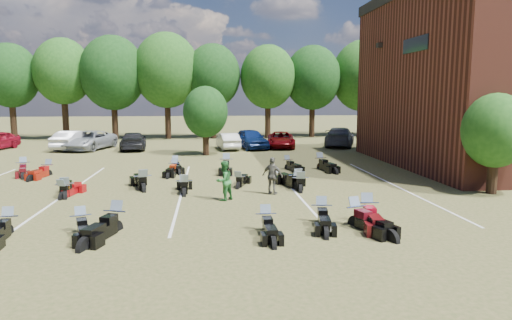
{
  "coord_description": "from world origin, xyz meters",
  "views": [
    {
      "loc": [
        -1.76,
        -17.41,
        4.24
      ],
      "look_at": [
        0.45,
        4.0,
        1.2
      ],
      "focal_mm": 32.0,
      "sensor_mm": 36.0,
      "label": 1
    }
  ],
  "objects": [
    {
      "name": "motorcycle_15",
      "position": [
        -10.37,
        7.63,
        0.0
      ],
      "size": [
        1.15,
        2.3,
        1.23
      ],
      "primitive_type": null,
      "rotation": [
        0.0,
        0.0,
        -0.21
      ],
      "color": "maroon",
      "rests_on": "ground"
    },
    {
      "name": "motorcycle_19",
      "position": [
        2.76,
        8.46,
        0.0
      ],
      "size": [
        1.24,
        2.14,
        1.14
      ],
      "primitive_type": null,
      "rotation": [
        0.0,
        0.0,
        0.31
      ],
      "color": "black",
      "rests_on": "ground"
    },
    {
      "name": "motorcycle_12",
      "position": [
        2.17,
        2.71,
        0.0
      ],
      "size": [
        1.42,
        2.56,
        1.36
      ],
      "primitive_type": null,
      "rotation": [
        0.0,
        0.0,
        3.42
      ],
      "color": "black",
      "rests_on": "ground"
    },
    {
      "name": "car_2",
      "position": [
        -11.21,
        19.65,
        0.75
      ],
      "size": [
        3.86,
        5.84,
        1.49
      ],
      "primitive_type": "imported",
      "rotation": [
        0.0,
        0.0,
        -0.28
      ],
      "color": "gray",
      "rests_on": "ground"
    },
    {
      "name": "motorcycle_17",
      "position": [
        -3.7,
        7.61,
        0.0
      ],
      "size": [
        0.95,
        2.14,
        1.15
      ],
      "primitive_type": null,
      "rotation": [
        0.0,
        0.0,
        -0.14
      ],
      "color": "black",
      "rests_on": "ground"
    },
    {
      "name": "motorcycle_18",
      "position": [
        -0.82,
        8.23,
        0.0
      ],
      "size": [
        0.95,
        2.51,
        1.38
      ],
      "primitive_type": null,
      "rotation": [
        0.0,
        0.0,
        -0.07
      ],
      "color": "black",
      "rests_on": "ground"
    },
    {
      "name": "person_green",
      "position": [
        -1.19,
        0.86,
        0.81
      ],
      "size": [
        1.0,
        0.99,
        1.62
      ],
      "primitive_type": "imported",
      "rotation": [
        0.0,
        0.0,
        3.89
      ],
      "color": "#2A7030",
      "rests_on": "ground"
    },
    {
      "name": "young_tree_midfield",
      "position": [
        -2.0,
        15.5,
        3.09
      ],
      "size": [
        3.2,
        3.2,
        4.7
      ],
      "color": "black",
      "rests_on": "ground"
    },
    {
      "name": "motorcycle_20",
      "position": [
        4.67,
        8.31,
        0.0
      ],
      "size": [
        1.28,
        2.52,
        1.34
      ],
      "primitive_type": null,
      "rotation": [
        0.0,
        0.0,
        0.22
      ],
      "color": "black",
      "rests_on": "ground"
    },
    {
      "name": "ground",
      "position": [
        0.0,
        0.0,
        0.0
      ],
      "size": [
        160.0,
        160.0,
        0.0
      ],
      "primitive_type": "plane",
      "color": "brown",
      "rests_on": "ground"
    },
    {
      "name": "motorcycle_4",
      "position": [
        1.95,
        -2.83,
        0.0
      ],
      "size": [
        1.04,
        2.3,
        1.24
      ],
      "primitive_type": null,
      "rotation": [
        0.0,
        0.0,
        -0.16
      ],
      "color": "black",
      "rests_on": "ground"
    },
    {
      "name": "motorcycle_2",
      "position": [
        -4.73,
        -3.14,
        0.0
      ],
      "size": [
        1.48,
        2.55,
        1.35
      ],
      "primitive_type": null,
      "rotation": [
        0.0,
        0.0,
        -0.31
      ],
      "color": "black",
      "rests_on": "ground"
    },
    {
      "name": "motorcycle_9",
      "position": [
        -2.86,
        1.94,
        0.0
      ],
      "size": [
        0.83,
        2.34,
        1.29
      ],
      "primitive_type": null,
      "rotation": [
        0.0,
        0.0,
        3.18
      ],
      "color": "black",
      "rests_on": "ground"
    },
    {
      "name": "young_tree_near_building",
      "position": [
        10.5,
        1.0,
        2.75
      ],
      "size": [
        2.8,
        2.8,
        4.16
      ],
      "color": "black",
      "rests_on": "ground"
    },
    {
      "name": "motorcycle_8",
      "position": [
        -7.75,
        1.89,
        0.0
      ],
      "size": [
        1.18,
        2.38,
        1.27
      ],
      "primitive_type": null,
      "rotation": [
        0.0,
        0.0,
        3.35
      ],
      "color": "black",
      "rests_on": "ground"
    },
    {
      "name": "motorcycle_1",
      "position": [
        -5.77,
        -3.18,
        0.0
      ],
      "size": [
        1.31,
        2.16,
        1.15
      ],
      "primitive_type": null,
      "rotation": [
        0.0,
        0.0,
        0.34
      ],
      "color": "black",
      "rests_on": "ground"
    },
    {
      "name": "motorcycle_14",
      "position": [
        -11.9,
        8.37,
        0.0
      ],
      "size": [
        1.45,
        2.41,
        1.28
      ],
      "primitive_type": null,
      "rotation": [
        0.0,
        0.0,
        0.34
      ],
      "color": "#4F0B10",
      "rests_on": "ground"
    },
    {
      "name": "parking_lines",
      "position": [
        -3.0,
        3.0,
        0.01
      ],
      "size": [
        20.1,
        14.0,
        0.01
      ],
      "color": "silver",
      "rests_on": "ground"
    },
    {
      "name": "car_3",
      "position": [
        -7.75,
        19.33,
        0.69
      ],
      "size": [
        2.46,
        4.95,
        1.38
      ],
      "primitive_type": "imported",
      "rotation": [
        0.0,
        0.0,
        3.26
      ],
      "color": "black",
      "rests_on": "ground"
    },
    {
      "name": "motorcycle_16",
      "position": [
        -3.71,
        8.75,
        0.0
      ],
      "size": [
        1.05,
        2.15,
        1.15
      ],
      "primitive_type": null,
      "rotation": [
        0.0,
        0.0,
        0.2
      ],
      "color": "black",
      "rests_on": "ground"
    },
    {
      "name": "motorcycle_7",
      "position": [
        -7.84,
        1.8,
        0.0
      ],
      "size": [
        1.06,
        2.19,
        1.17
      ],
      "primitive_type": null,
      "rotation": [
        0.0,
        0.0,
        2.95
      ],
      "color": "maroon",
      "rests_on": "ground"
    },
    {
      "name": "motorcycle_13",
      "position": [
        2.24,
        2.16,
        0.0
      ],
      "size": [
        1.01,
        2.41,
        1.31
      ],
      "primitive_type": null,
      "rotation": [
        0.0,
        0.0,
        3.03
      ],
      "color": "black",
      "rests_on": "ground"
    },
    {
      "name": "car_1",
      "position": [
        -12.48,
        19.8,
        0.76
      ],
      "size": [
        2.46,
        4.83,
        1.52
      ],
      "primitive_type": "imported",
      "rotation": [
        0.0,
        0.0,
        2.95
      ],
      "color": "silver",
      "rests_on": "ground"
    },
    {
      "name": "person_grey",
      "position": [
        0.94,
        1.78,
        0.81
      ],
      "size": [
        1.02,
        0.85,
        1.63
      ],
      "primitive_type": "imported",
      "rotation": [
        0.0,
        0.0,
        2.57
      ],
      "color": "#525046",
      "rests_on": "ground"
    },
    {
      "name": "motorcycle_0",
      "position": [
        -7.96,
        -3.16,
        0.0
      ],
      "size": [
        0.81,
        2.18,
        1.2
      ],
      "primitive_type": null,
      "rotation": [
        0.0,
        0.0,
        0.06
      ],
      "color": "black",
      "rests_on": "ground"
    },
    {
      "name": "car_5",
      "position": [
        -0.27,
        18.79,
        0.66
      ],
      "size": [
        1.9,
        4.13,
        1.31
      ],
      "primitive_type": "imported",
      "rotation": [
        0.0,
        0.0,
        3.28
      ],
      "color": "#B1B1AC",
      "rests_on": "ground"
    },
    {
      "name": "car_4",
      "position": [
        1.58,
        19.11,
        0.79
      ],
      "size": [
        2.94,
        4.98,
        1.59
      ],
      "primitive_type": "imported",
      "rotation": [
        0.0,
        0.0,
        0.24
      ],
      "color": "#0B1C50",
      "rests_on": "ground"
    },
    {
      "name": "motorcycle_6",
      "position": [
        3.51,
        -2.89,
        0.0
      ],
      "size": [
        1.1,
        2.52,
        1.36
      ],
      "primitive_type": null,
      "rotation": [
        0.0,
        0.0,
        -0.13
      ],
      "color": "#4E0B0D",
      "rests_on": "ground"
    },
    {
      "name": "tree_line",
      "position": [
        -1.0,
        29.0,
        6.31
      ],
      "size": [
        56.0,
        6.0,
        9.79
      ],
      "color": "black",
      "rests_on": "ground"
    },
    {
      "name": "car_7",
      "position": [
        9.22,
        20.04,
        0.8
      ],
      "size": [
        4.0,
        5.96,
        1.6
      ],
      "primitive_type": "imported",
      "rotation": [
        0.0,
        0.0,
        2.79
      ],
      "color": "#3E3F44",
      "rests_on": "ground"
    },
    {
      "name": "motorcycle_5",
      "position": [
        2.98,
        -3.31,
        0.0
      ],
      "size": [
        1.48,
        2.51,
        1.33
      ],
      "primitive_type": null,
      "rotation": [
        0.0,
        0.0,
        0.32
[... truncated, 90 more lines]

